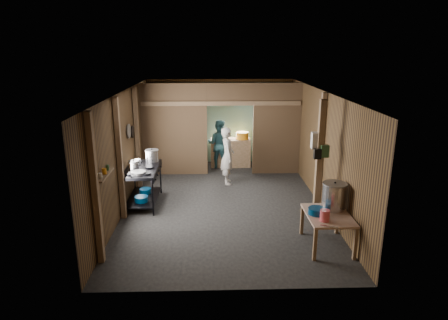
{
  "coord_description": "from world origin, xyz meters",
  "views": [
    {
      "loc": [
        -0.27,
        -8.65,
        3.55
      ],
      "look_at": [
        0.0,
        -0.2,
        1.1
      ],
      "focal_mm": 31.39,
      "sensor_mm": 36.0,
      "label": 1
    }
  ],
  "objects_px": {
    "stock_pot": "(334,197)",
    "pink_bucket": "(325,216)",
    "stove_pot_large": "(152,156)",
    "prep_table": "(327,230)",
    "gas_range": "(143,186)",
    "yellow_tub": "(242,136)",
    "cook": "(228,156)"
  },
  "relations": [
    {
      "from": "gas_range",
      "to": "pink_bucket",
      "type": "relative_size",
      "value": 7.42
    },
    {
      "from": "gas_range",
      "to": "yellow_tub",
      "type": "height_order",
      "value": "yellow_tub"
    },
    {
      "from": "prep_table",
      "to": "stove_pot_large",
      "type": "xyz_separation_m",
      "value": [
        -3.54,
        2.63,
        0.71
      ]
    },
    {
      "from": "stove_pot_large",
      "to": "stock_pot",
      "type": "xyz_separation_m",
      "value": [
        3.7,
        -2.38,
        -0.15
      ]
    },
    {
      "from": "stock_pot",
      "to": "pink_bucket",
      "type": "distance_m",
      "value": 0.62
    },
    {
      "from": "stove_pot_large",
      "to": "cook",
      "type": "relative_size",
      "value": 0.21
    },
    {
      "from": "pink_bucket",
      "to": "yellow_tub",
      "type": "distance_m",
      "value": 5.5
    },
    {
      "from": "stove_pot_large",
      "to": "cook",
      "type": "bearing_deg",
      "value": 25.77
    },
    {
      "from": "stove_pot_large",
      "to": "yellow_tub",
      "type": "distance_m",
      "value": 3.44
    },
    {
      "from": "prep_table",
      "to": "yellow_tub",
      "type": "xyz_separation_m",
      "value": [
        -1.17,
        5.13,
        0.64
      ]
    },
    {
      "from": "gas_range",
      "to": "pink_bucket",
      "type": "height_order",
      "value": "gas_range"
    },
    {
      "from": "pink_bucket",
      "to": "cook",
      "type": "bearing_deg",
      "value": 112.03
    },
    {
      "from": "gas_range",
      "to": "prep_table",
      "type": "bearing_deg",
      "value": -29.97
    },
    {
      "from": "stove_pot_large",
      "to": "yellow_tub",
      "type": "relative_size",
      "value": 0.84
    },
    {
      "from": "gas_range",
      "to": "stove_pot_large",
      "type": "xyz_separation_m",
      "value": [
        0.17,
        0.49,
        0.58
      ]
    },
    {
      "from": "yellow_tub",
      "to": "cook",
      "type": "xyz_separation_m",
      "value": [
        -0.51,
        -1.6,
        -0.19
      ]
    },
    {
      "from": "stock_pot",
      "to": "pink_bucket",
      "type": "xyz_separation_m",
      "value": [
        -0.31,
        -0.52,
        -0.14
      ]
    },
    {
      "from": "prep_table",
      "to": "cook",
      "type": "height_order",
      "value": "cook"
    },
    {
      "from": "stock_pot",
      "to": "cook",
      "type": "bearing_deg",
      "value": 119.4
    },
    {
      "from": "stock_pot",
      "to": "stove_pot_large",
      "type": "bearing_deg",
      "value": 147.24
    },
    {
      "from": "prep_table",
      "to": "gas_range",
      "type": "bearing_deg",
      "value": 150.03
    },
    {
      "from": "prep_table",
      "to": "stock_pot",
      "type": "distance_m",
      "value": 0.63
    },
    {
      "from": "prep_table",
      "to": "cook",
      "type": "relative_size",
      "value": 0.7
    },
    {
      "from": "prep_table",
      "to": "pink_bucket",
      "type": "relative_size",
      "value": 5.31
    },
    {
      "from": "stock_pot",
      "to": "pink_bucket",
      "type": "relative_size",
      "value": 2.62
    },
    {
      "from": "prep_table",
      "to": "pink_bucket",
      "type": "height_order",
      "value": "pink_bucket"
    },
    {
      "from": "gas_range",
      "to": "cook",
      "type": "xyz_separation_m",
      "value": [
        2.02,
        1.39,
        0.32
      ]
    },
    {
      "from": "prep_table",
      "to": "stock_pot",
      "type": "xyz_separation_m",
      "value": [
        0.16,
        0.25,
        0.56
      ]
    },
    {
      "from": "prep_table",
      "to": "cook",
      "type": "bearing_deg",
      "value": 115.54
    },
    {
      "from": "prep_table",
      "to": "stove_pot_large",
      "type": "relative_size",
      "value": 3.31
    },
    {
      "from": "yellow_tub",
      "to": "stove_pot_large",
      "type": "bearing_deg",
      "value": -133.44
    },
    {
      "from": "yellow_tub",
      "to": "stock_pot",
      "type": "bearing_deg",
      "value": -74.7
    }
  ]
}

